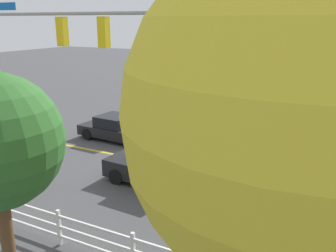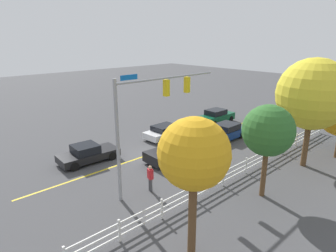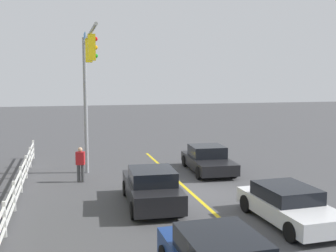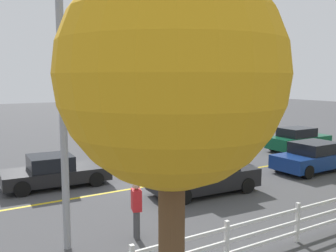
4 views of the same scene
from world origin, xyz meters
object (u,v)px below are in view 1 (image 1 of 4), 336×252
car_0 (117,129)px  car_2 (160,168)px  tree_3 (308,117)px  car_4 (260,151)px  pedestrian (33,165)px

car_0 → car_2: size_ratio=1.01×
car_0 → tree_3: (-11.23, 11.41, 4.65)m
car_0 → tree_3: tree_3 is taller
car_2 → car_4: 5.16m
car_0 → pedestrian: bearing=-81.5°
car_4 → pedestrian: pedestrian is taller
car_0 → car_4: car_0 is taller
car_4 → pedestrian: size_ratio=2.60×
tree_3 → car_4: bearing=-74.4°
car_0 → car_2: (-4.98, 4.14, 0.07)m
tree_3 → car_0: bearing=-45.5°
car_0 → tree_3: size_ratio=0.58×
car_4 → pedestrian: bearing=-139.8°
car_4 → tree_3: size_ratio=0.56×
car_4 → tree_3: bearing=-76.2°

